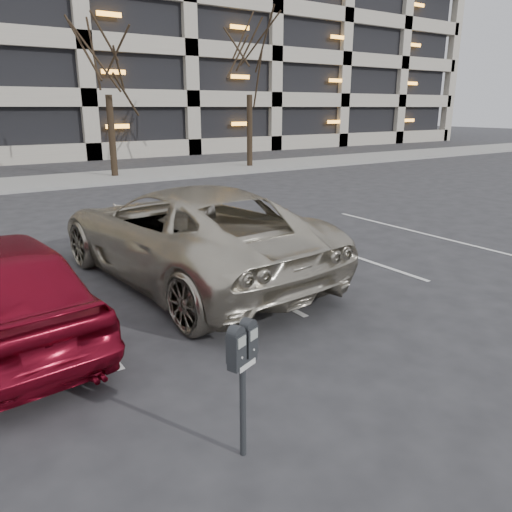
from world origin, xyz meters
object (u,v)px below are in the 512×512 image
at_px(tree_c, 104,40).
at_px(suv_silver, 187,232).
at_px(tree_d, 249,47).
at_px(parking_meter, 242,357).

bearing_deg(tree_c, suv_silver, -103.26).
bearing_deg(tree_d, tree_c, 180.00).
height_order(parking_meter, suv_silver, suv_silver).
bearing_deg(tree_d, suv_silver, -126.74).
distance_m(tree_d, suv_silver, 17.78).
bearing_deg(suv_silver, tree_d, -131.87).
relative_size(tree_c, parking_meter, 6.18).
relative_size(parking_meter, suv_silver, 0.20).
relative_size(tree_c, suv_silver, 1.24).
xyz_separation_m(tree_c, parking_meter, (-4.99, -18.35, -4.62)).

